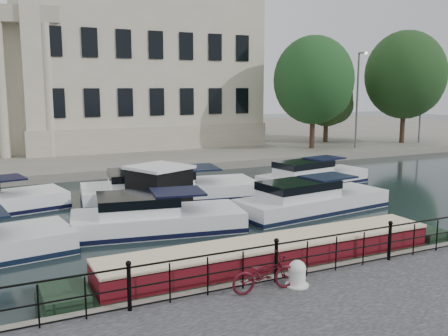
% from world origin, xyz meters
% --- Properties ---
extents(ground_plane, '(160.00, 160.00, 0.00)m').
position_xyz_m(ground_plane, '(0.00, 0.00, 0.00)').
color(ground_plane, black).
rests_on(ground_plane, ground).
extents(far_bank, '(120.00, 42.00, 0.55)m').
position_xyz_m(far_bank, '(0.00, 39.00, 0.28)').
color(far_bank, '#6B665B').
rests_on(far_bank, ground_plane).
extents(railing, '(24.14, 0.14, 1.22)m').
position_xyz_m(railing, '(0.00, -2.25, 1.20)').
color(railing, black).
rests_on(railing, near_quay).
extents(civic_building, '(53.55, 31.84, 16.85)m').
position_xyz_m(civic_building, '(-1.00, 34.71, 7.04)').
color(civic_building, '#ADA38C').
rests_on(civic_building, far_bank).
extents(lamp_posts, '(8.24, 1.55, 8.07)m').
position_xyz_m(lamp_posts, '(26.00, 20.70, 4.80)').
color(lamp_posts, '#59595B').
rests_on(lamp_posts, far_bank).
extents(bicycle, '(1.84, 0.71, 0.95)m').
position_xyz_m(bicycle, '(-0.59, -2.65, 1.03)').
color(bicycle, '#3F0B13').
rests_on(bicycle, near_quay).
extents(mooring_bollard, '(0.62, 0.62, 0.70)m').
position_xyz_m(mooring_bollard, '(0.37, -2.72, 0.88)').
color(mooring_bollard, silver).
rests_on(mooring_bollard, near_quay).
extents(narrowboat, '(13.57, 1.88, 1.50)m').
position_xyz_m(narrowboat, '(0.87, -0.80, 0.37)').
color(narrowboat, black).
rests_on(narrowboat, ground_plane).
extents(harbour_hut, '(4.22, 3.94, 2.21)m').
position_xyz_m(harbour_hut, '(0.41, 8.81, 0.95)').
color(harbour_hut, '#6B665B').
rests_on(harbour_hut, ground_plane).
extents(cabin_cruisers, '(27.66, 10.76, 1.99)m').
position_xyz_m(cabin_cruisers, '(-0.38, 8.25, 0.37)').
color(cabin_cruisers, silver).
rests_on(cabin_cruisers, ground_plane).
extents(trees, '(17.21, 9.87, 10.36)m').
position_xyz_m(trees, '(24.13, 22.23, 6.10)').
color(trees, black).
rests_on(trees, far_bank).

